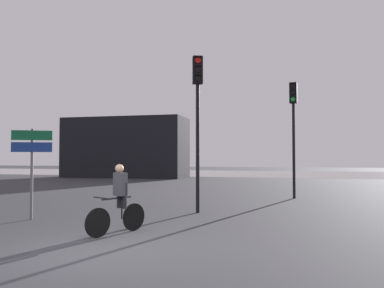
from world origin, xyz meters
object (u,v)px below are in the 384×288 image
object	(u,v)px
traffic_light_far_right	(293,118)
traffic_light_center	(198,105)
direction_sign_post	(32,157)
distant_building	(126,148)
cyclist	(119,198)

from	to	relation	value
traffic_light_far_right	traffic_light_center	distance (m)	5.93
traffic_light_center	direction_sign_post	distance (m)	5.24
traffic_light_center	direction_sign_post	xyz separation A→B (m)	(-4.32, -2.45, -1.69)
distant_building	cyclist	size ratio (longest dim) A/B	6.60
distant_building	traffic_light_center	distance (m)	21.91
traffic_light_far_right	cyclist	world-z (taller)	traffic_light_far_right
traffic_light_center	cyclist	size ratio (longest dim) A/B	3.13
direction_sign_post	cyclist	distance (m)	3.60
direction_sign_post	distant_building	bearing A→B (deg)	-100.78
cyclist	direction_sign_post	bearing A→B (deg)	6.16
distant_building	traffic_light_center	xyz separation A→B (m)	(10.92, -18.97, 0.87)
traffic_light_far_right	distant_building	bearing A→B (deg)	-37.71
distant_building	direction_sign_post	bearing A→B (deg)	-72.86
distant_building	direction_sign_post	distance (m)	22.43
traffic_light_far_right	cyclist	distance (m)	9.98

